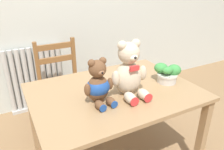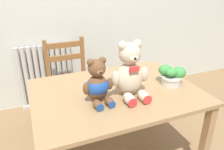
% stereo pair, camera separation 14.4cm
% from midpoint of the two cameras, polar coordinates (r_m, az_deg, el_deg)
% --- Properties ---
extents(radiator, '(0.67, 0.10, 0.80)m').
position_cam_midpoint_polar(radiator, '(2.86, -15.32, -0.88)').
color(radiator, beige).
rests_on(radiator, ground_plane).
extents(dining_table, '(1.29, 0.94, 0.71)m').
position_cam_midpoint_polar(dining_table, '(1.77, 3.29, -6.64)').
color(dining_table, '#9E7A51').
rests_on(dining_table, ground_plane).
extents(wooden_chair_behind, '(0.45, 0.45, 0.93)m').
position_cam_midpoint_polar(wooden_chair_behind, '(2.47, -9.39, -2.16)').
color(wooden_chair_behind, brown).
rests_on(wooden_chair_behind, ground_plane).
extents(teddy_bear_left, '(0.23, 0.24, 0.32)m').
position_cam_midpoint_polar(teddy_bear_left, '(1.53, -1.09, -2.51)').
color(teddy_bear_left, brown).
rests_on(teddy_bear_left, dining_table).
extents(teddy_bear_right, '(0.29, 0.29, 0.42)m').
position_cam_midpoint_polar(teddy_bear_right, '(1.60, 7.28, 0.53)').
color(teddy_bear_right, beige).
rests_on(teddy_bear_right, dining_table).
extents(potted_plant, '(0.20, 0.20, 0.16)m').
position_cam_midpoint_polar(potted_plant, '(1.88, 17.48, -0.12)').
color(potted_plant, beige).
rests_on(potted_plant, dining_table).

